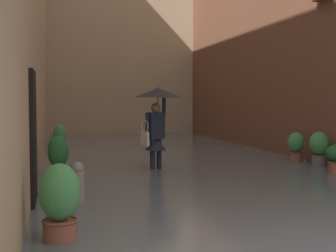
% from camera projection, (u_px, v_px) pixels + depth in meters
% --- Properties ---
extents(ground_plane, '(60.00, 60.00, 0.00)m').
position_uv_depth(ground_plane, '(166.00, 161.00, 13.46)').
color(ground_plane, '#605B56').
extents(flood_water, '(7.60, 24.18, 0.13)m').
position_uv_depth(flood_water, '(166.00, 159.00, 13.46)').
color(flood_water, '#515B60').
rests_on(flood_water, ground_plane).
extents(building_facade_far, '(10.40, 1.80, 11.71)m').
position_uv_depth(building_facade_far, '(120.00, 14.00, 22.84)').
color(building_facade_far, tan).
rests_on(building_facade_far, ground_plane).
extents(person_wading, '(1.10, 1.10, 2.08)m').
position_uv_depth(person_wading, '(157.00, 110.00, 11.02)').
color(person_wading, black).
rests_on(person_wading, ground_plane).
extents(potted_plant_near_right, '(0.48, 0.48, 1.01)m').
position_uv_depth(potted_plant_near_right, '(60.00, 204.00, 5.47)').
color(potted_plant_near_right, brown).
rests_on(potted_plant_near_right, ground_plane).
extents(potted_plant_far_left, '(0.42, 0.42, 0.89)m').
position_uv_depth(potted_plant_far_left, '(296.00, 148.00, 12.30)').
color(potted_plant_far_left, brown).
rests_on(potted_plant_far_left, ground_plane).
extents(potted_plant_mid_right, '(0.44, 0.44, 0.98)m').
position_uv_depth(potted_plant_mid_right, '(58.00, 157.00, 9.97)').
color(potted_plant_mid_right, '#66605B').
rests_on(potted_plant_mid_right, ground_plane).
extents(potted_plant_near_left, '(0.47, 0.47, 0.97)m').
position_uv_depth(potted_plant_near_left, '(319.00, 149.00, 11.39)').
color(potted_plant_near_left, '#66605B').
rests_on(potted_plant_near_left, ground_plane).
extents(potted_plant_far_right, '(0.42, 0.42, 0.93)m').
position_uv_depth(potted_plant_far_right, '(60.00, 139.00, 15.14)').
color(potted_plant_far_right, brown).
rests_on(potted_plant_far_right, ground_plane).
extents(mooring_bollard, '(0.24, 0.24, 0.77)m').
position_uv_depth(mooring_bollard, '(77.00, 186.00, 7.48)').
color(mooring_bollard, gray).
rests_on(mooring_bollard, ground_plane).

